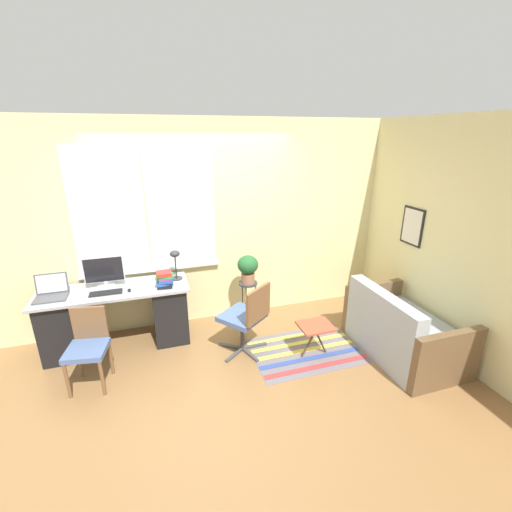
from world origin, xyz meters
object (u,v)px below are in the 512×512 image
monitor (104,272)px  office_chair_swivel (247,316)px  laptop (51,293)px  folding_stool (316,328)px  couch_loveseat (401,332)px  desk_lamp (175,258)px  keyboard (106,293)px  mouse (129,290)px  book_stack (165,279)px  plant_stand (248,288)px  desk_chair_wooden (88,345)px  potted_plant (248,267)px

monitor → office_chair_swivel: size_ratio=0.50×
laptop → monitor: monitor is taller
monitor → folding_stool: (2.29, -1.01, -0.59)m
laptop → folding_stool: (2.85, -0.90, -0.46)m
couch_loveseat → folding_stool: size_ratio=3.29×
desk_lamp → keyboard: bearing=-167.1°
mouse → book_stack: bearing=-0.6°
desk_lamp → couch_loveseat: bearing=-27.5°
book_stack → folding_stool: book_stack is taller
mouse → plant_stand: 1.50m
desk_chair_wooden → monitor: bearing=87.8°
desk_lamp → desk_chair_wooden: size_ratio=0.46×
desk_lamp → desk_chair_wooden: 1.35m
monitor → couch_loveseat: 3.58m
keyboard → folding_stool: 2.45m
potted_plant → folding_stool: potted_plant is taller
keyboard → office_chair_swivel: size_ratio=0.40×
desk_lamp → potted_plant: (0.92, -0.08, -0.20)m
monitor → book_stack: bearing=-17.9°
mouse → potted_plant: bearing=5.0°
plant_stand → keyboard: bearing=-176.3°
desk_chair_wooden → folding_stool: bearing=3.4°
keyboard → couch_loveseat: (3.26, -1.09, -0.49)m
plant_stand → potted_plant: bearing=153.4°
monitor → folding_stool: bearing=-23.8°
office_chair_swivel → potted_plant: 0.75m
laptop → office_chair_swivel: size_ratio=0.38×
laptop → couch_loveseat: 4.04m
laptop → keyboard: size_ratio=0.94×
keyboard → desk_chair_wooden: size_ratio=0.43×
mouse → folding_stool: size_ratio=0.16×
desk_chair_wooden → couch_loveseat: size_ratio=0.61×
office_chair_swivel → plant_stand: size_ratio=1.43×
couch_loveseat → desk_lamp: bearing=62.5°
laptop → office_chair_swivel: laptop is taller
book_stack → plant_stand: 1.12m
desk_lamp → plant_stand: (0.92, -0.08, -0.49)m
keyboard → desk_chair_wooden: desk_chair_wooden is taller
laptop → book_stack: 1.24m
plant_stand → folding_stool: bearing=-59.4°
desk_chair_wooden → folding_stool: size_ratio=1.99×
keyboard → desk_lamp: (0.81, 0.19, 0.27)m
plant_stand → office_chair_swivel: bearing=-107.8°
folding_stool → office_chair_swivel: bearing=158.0°
mouse → potted_plant: potted_plant is taller
desk_lamp → couch_loveseat: 2.86m
desk_lamp → potted_plant: size_ratio=1.00×
office_chair_swivel → potted_plant: size_ratio=2.35×
book_stack → folding_stool: size_ratio=0.52×
desk_chair_wooden → mouse: bearing=60.5°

